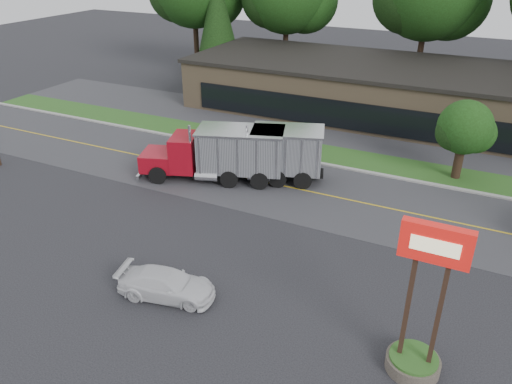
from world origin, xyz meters
TOP-DOWN VIEW (x-y plane):
  - ground at (0.00, 0.00)m, footprint 140.00×140.00m
  - road at (0.00, 9.00)m, footprint 60.00×8.00m
  - center_line at (0.00, 9.00)m, footprint 60.00×0.12m
  - curb at (0.00, 13.20)m, footprint 60.00×0.30m
  - grass_verge at (0.00, 15.00)m, footprint 60.00×3.40m
  - far_parking at (0.00, 20.00)m, footprint 60.00×7.00m
  - strip_mall at (2.00, 26.00)m, footprint 32.00×12.00m
  - bilo_sign at (10.50, -2.50)m, footprint 2.20×1.90m
  - evergreen_left at (-16.00, 30.00)m, footprint 5.03×5.03m
  - tree_verge at (10.05, 15.04)m, footprint 3.56×3.35m
  - dump_truck_red at (-3.37, 8.25)m, footprint 9.25×5.26m
  - dump_truck_blue at (-0.60, 9.64)m, footprint 7.73×4.65m
  - rally_car at (0.30, -2.95)m, footprint 4.45×2.53m

SIDE VIEW (x-z plane):
  - ground at x=0.00m, z-range 0.00..0.00m
  - road at x=0.00m, z-range -0.01..0.01m
  - center_line at x=0.00m, z-range 0.00..0.00m
  - curb at x=0.00m, z-range -0.06..0.06m
  - grass_verge at x=0.00m, z-range -0.01..0.01m
  - far_parking at x=0.00m, z-range -0.01..0.01m
  - rally_car at x=0.30m, z-range 0.00..1.22m
  - dump_truck_blue at x=-0.60m, z-range 0.12..3.48m
  - dump_truck_red at x=-3.37m, z-range 0.13..3.49m
  - strip_mall at x=2.00m, z-range 0.00..4.00m
  - bilo_sign at x=10.50m, z-range -0.95..5.00m
  - tree_verge at x=10.05m, z-range 0.68..5.76m
  - evergreen_left at x=-16.00m, z-range 0.57..12.00m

